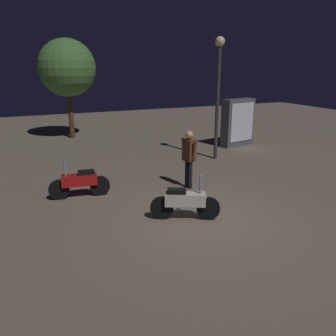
{
  "coord_description": "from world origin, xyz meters",
  "views": [
    {
      "loc": [
        -3.87,
        -6.54,
        3.55
      ],
      "look_at": [
        -0.48,
        1.16,
        1.0
      ],
      "focal_mm": 36.62,
      "sensor_mm": 36.0,
      "label": 1
    }
  ],
  "objects_px": {
    "person_rider_beside": "(189,154)",
    "kiosk_billboard": "(238,123)",
    "motorcycle_white_foreground": "(185,202)",
    "streetlamp_near": "(218,82)",
    "motorcycle_red_parked_left": "(80,182)"
  },
  "relations": [
    {
      "from": "person_rider_beside",
      "to": "kiosk_billboard",
      "type": "xyz_separation_m",
      "value": [
        4.56,
        4.09,
        0.01
      ]
    },
    {
      "from": "person_rider_beside",
      "to": "kiosk_billboard",
      "type": "distance_m",
      "value": 6.13
    },
    {
      "from": "motorcycle_white_foreground",
      "to": "kiosk_billboard",
      "type": "relative_size",
      "value": 0.73
    },
    {
      "from": "person_rider_beside",
      "to": "kiosk_billboard",
      "type": "bearing_deg",
      "value": -150.78
    },
    {
      "from": "person_rider_beside",
      "to": "streetlamp_near",
      "type": "bearing_deg",
      "value": -147.01
    },
    {
      "from": "person_rider_beside",
      "to": "streetlamp_near",
      "type": "distance_m",
      "value": 4.02
    },
    {
      "from": "streetlamp_near",
      "to": "kiosk_billboard",
      "type": "height_order",
      "value": "streetlamp_near"
    },
    {
      "from": "motorcycle_red_parked_left",
      "to": "streetlamp_near",
      "type": "xyz_separation_m",
      "value": [
        5.59,
        2.02,
        2.47
      ]
    },
    {
      "from": "kiosk_billboard",
      "to": "motorcycle_white_foreground",
      "type": "bearing_deg",
      "value": 35.72
    },
    {
      "from": "person_rider_beside",
      "to": "streetlamp_near",
      "type": "height_order",
      "value": "streetlamp_near"
    },
    {
      "from": "motorcycle_red_parked_left",
      "to": "person_rider_beside",
      "type": "xyz_separation_m",
      "value": [
        3.1,
        -0.53,
        0.6
      ]
    },
    {
      "from": "person_rider_beside",
      "to": "streetlamp_near",
      "type": "xyz_separation_m",
      "value": [
        2.49,
        2.55,
        1.87
      ]
    },
    {
      "from": "motorcycle_white_foreground",
      "to": "motorcycle_red_parked_left",
      "type": "relative_size",
      "value": 0.93
    },
    {
      "from": "motorcycle_white_foreground",
      "to": "kiosk_billboard",
      "type": "height_order",
      "value": "kiosk_billboard"
    },
    {
      "from": "streetlamp_near",
      "to": "kiosk_billboard",
      "type": "relative_size",
      "value": 2.15
    }
  ]
}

